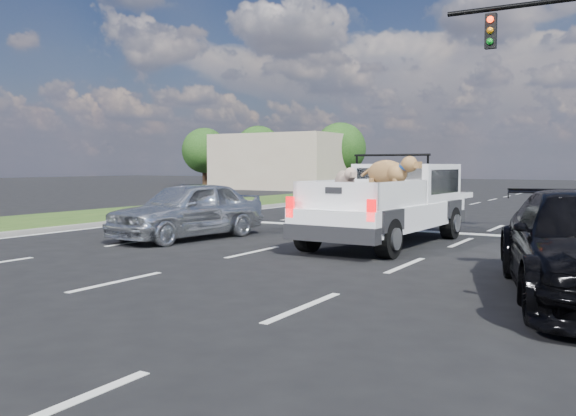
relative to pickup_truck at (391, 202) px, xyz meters
The scene contains 10 objects.
ground 7.07m from the pickup_truck, 92.32° to the right, with size 160.00×160.00×0.00m, color black.
road_markings 1.14m from the pickup_truck, 123.41° to the right, with size 17.75×60.00×0.01m.
grass_median_left 11.87m from the pickup_truck, behind, with size 5.00×60.00×0.10m, color #204214.
curb_left 9.43m from the pickup_truck, behind, with size 0.15×60.00×0.14m, color gray.
building_left 35.42m from the pickup_truck, 124.96° to the left, with size 10.00×8.00×4.40m, color #B9A88D.
tree_far_a 43.40m from the pickup_truck, 134.32° to the left, with size 4.20×4.20×5.40m.
tree_far_b 39.45m from the pickup_truck, 128.07° to the left, with size 4.20×4.20×5.40m.
tree_far_c 35.10m from the pickup_truck, 117.71° to the left, with size 4.20×4.20×5.40m.
pickup_truck is the anchor object (origin of this frame).
silver_sedan 5.22m from the pickup_truck, 160.30° to the right, with size 1.78×4.42×1.51m, color silver.
Camera 1 is at (5.67, -7.04, 1.90)m, focal length 38.00 mm.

